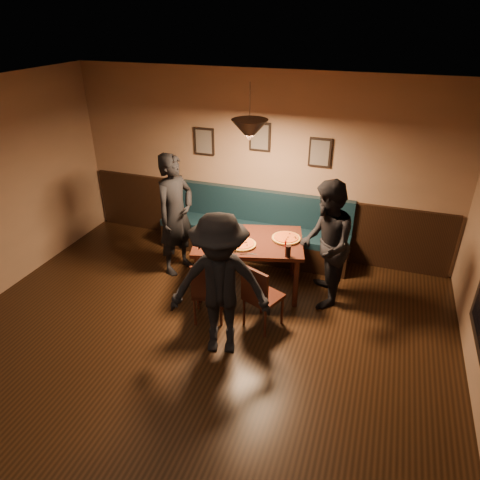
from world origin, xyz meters
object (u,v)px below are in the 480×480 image
(diner_right, at_px, (325,245))
(soda_glass, at_px, (288,251))
(booth_bench, at_px, (253,226))
(dining_table, at_px, (248,264))
(diner_front, at_px, (220,286))
(chair_near_left, at_px, (209,289))
(diner_left, at_px, (176,215))
(tabasco_bottle, at_px, (286,243))
(chair_near_right, at_px, (264,295))

(diner_right, height_order, soda_glass, diner_right)
(booth_bench, bearing_deg, dining_table, -76.58)
(diner_front, bearing_deg, chair_near_left, 111.54)
(booth_bench, distance_m, diner_right, 1.58)
(diner_front, xyz_separation_m, soda_glass, (0.52, 1.01, -0.01))
(diner_left, bearing_deg, chair_near_left, -119.02)
(chair_near_left, bearing_deg, diner_right, 16.01)
(booth_bench, xyz_separation_m, tabasco_bottle, (0.74, -0.97, 0.33))
(dining_table, distance_m, diner_front, 1.36)
(tabasco_bottle, bearing_deg, booth_bench, 127.36)
(tabasco_bottle, bearing_deg, chair_near_left, -135.63)
(booth_bench, relative_size, dining_table, 2.07)
(booth_bench, bearing_deg, diner_front, -81.99)
(booth_bench, xyz_separation_m, diner_front, (0.31, -2.21, 0.36))
(chair_near_right, height_order, soda_glass, soda_glass)
(chair_near_right, height_order, diner_left, diner_left)
(dining_table, height_order, chair_near_right, chair_near_right)
(diner_right, bearing_deg, chair_near_right, -48.98)
(dining_table, bearing_deg, booth_bench, 88.42)
(chair_near_right, bearing_deg, diner_front, -98.06)
(soda_glass, height_order, tabasco_bottle, soda_glass)
(chair_near_left, distance_m, soda_glass, 1.10)
(chair_near_left, relative_size, diner_front, 0.50)
(booth_bench, xyz_separation_m, diner_right, (1.25, -0.90, 0.36))
(tabasco_bottle, bearing_deg, diner_right, 8.51)
(diner_front, height_order, tabasco_bottle, diner_front)
(diner_front, bearing_deg, diner_right, 40.12)
(booth_bench, xyz_separation_m, chair_near_right, (0.65, -1.65, -0.06))
(diner_front, bearing_deg, dining_table, 79.34)
(diner_left, distance_m, diner_right, 2.17)
(soda_glass, bearing_deg, booth_bench, 124.54)
(chair_near_left, xyz_separation_m, diner_front, (0.35, -0.48, 0.43))
(chair_near_left, bearing_deg, tabasco_bottle, 27.24)
(dining_table, relative_size, chair_near_left, 1.67)
(diner_left, bearing_deg, diner_right, -75.05)
(diner_left, bearing_deg, tabasco_bottle, -78.42)
(chair_near_right, distance_m, soda_glass, 0.63)
(chair_near_right, distance_m, tabasco_bottle, 0.79)
(chair_near_right, bearing_deg, booth_bench, 134.67)
(diner_front, distance_m, soda_glass, 1.13)
(chair_near_left, height_order, chair_near_right, chair_near_right)
(diner_front, bearing_deg, booth_bench, 83.45)
(dining_table, xyz_separation_m, diner_front, (0.09, -1.27, 0.47))
(booth_bench, relative_size, diner_left, 1.66)
(chair_near_left, xyz_separation_m, tabasco_bottle, (0.78, 0.76, 0.40))
(chair_near_right, height_order, tabasco_bottle, chair_near_right)
(diner_left, xyz_separation_m, diner_right, (2.17, -0.10, -0.05))
(soda_glass, distance_m, tabasco_bottle, 0.25)
(diner_right, xyz_separation_m, soda_glass, (-0.42, -0.31, -0.00))
(booth_bench, height_order, dining_table, booth_bench)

